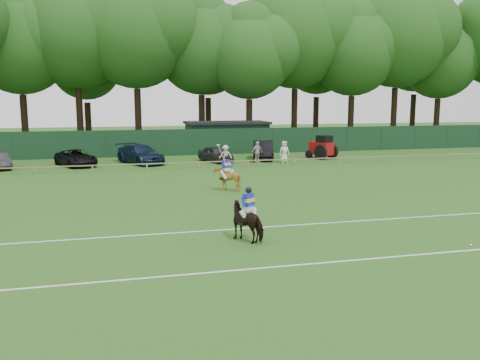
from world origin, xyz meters
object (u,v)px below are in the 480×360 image
object	(u,v)px
suv_black	(76,158)
sedan_navy	(140,154)
utility_shed	(227,136)
horse_dark	(248,221)
tractor	(322,148)
horse_chestnut	(227,178)
hatch_grey	(216,154)
spectator_right	(284,152)
polo_ball	(471,245)
spectator_mid	(257,152)
estate_black	(263,150)
spectator_left	(226,155)

from	to	relation	value
suv_black	sedan_navy	bearing A→B (deg)	-20.78
suv_black	utility_shed	size ratio (longest dim) A/B	0.56
horse_dark	tractor	world-z (taller)	tractor
horse_chestnut	sedan_navy	bearing A→B (deg)	-85.71
horse_dark	suv_black	size ratio (longest dim) A/B	0.37
hatch_grey	horse_chestnut	bearing A→B (deg)	-120.09
hatch_grey	spectator_right	distance (m)	5.84
sedan_navy	polo_ball	bearing A→B (deg)	-93.55
horse_chestnut	utility_shed	size ratio (longest dim) A/B	0.18
hatch_grey	tractor	distance (m)	9.84
spectator_mid	hatch_grey	bearing A→B (deg)	131.29
hatch_grey	utility_shed	bearing A→B (deg)	50.03
suv_black	estate_black	xyz separation A→B (m)	(15.89, 0.71, 0.17)
sedan_navy	spectator_mid	world-z (taller)	spectator_mid
spectator_mid	spectator_left	bearing A→B (deg)	167.64
spectator_mid	tractor	xyz separation A→B (m)	(6.62, 1.69, 0.07)
spectator_mid	horse_dark	bearing A→B (deg)	-129.68
spectator_right	utility_shed	xyz separation A→B (m)	(-2.59, 10.52, 0.62)
horse_chestnut	sedan_navy	world-z (taller)	sedan_navy
suv_black	polo_ball	world-z (taller)	suv_black
estate_black	spectator_right	bearing A→B (deg)	-53.97
spectator_left	spectator_mid	xyz separation A→B (m)	(2.83, 0.51, 0.11)
suv_black	spectator_mid	distance (m)	14.73
suv_black	hatch_grey	distance (m)	11.39
sedan_navy	spectator_right	distance (m)	12.08
horse_chestnut	hatch_grey	size ratio (longest dim) A/B	0.38
horse_dark	hatch_grey	world-z (taller)	horse_dark
sedan_navy	estate_black	size ratio (longest dim) A/B	1.10
hatch_grey	spectator_right	bearing A→B (deg)	-39.07
spectator_mid	polo_ball	size ratio (longest dim) A/B	20.55
horse_dark	spectator_mid	bearing A→B (deg)	-141.12
hatch_grey	sedan_navy	bearing A→B (deg)	153.21
spectator_right	tractor	size ratio (longest dim) A/B	0.62
sedan_navy	tractor	distance (m)	16.13
horse_dark	sedan_navy	distance (m)	24.75
suv_black	utility_shed	distance (m)	16.68
horse_dark	spectator_right	distance (m)	24.05
horse_chestnut	spectator_left	world-z (taller)	spectator_left
suv_black	tractor	size ratio (longest dim) A/B	1.59
hatch_grey	spectator_mid	distance (m)	3.60
hatch_grey	estate_black	xyz separation A→B (m)	(4.50, 0.99, 0.16)
utility_shed	tractor	bearing A→B (deg)	-51.44
spectator_mid	spectator_right	bearing A→B (deg)	-27.70
suv_black	hatch_grey	xyz separation A→B (m)	(11.39, -0.28, 0.01)
spectator_right	utility_shed	world-z (taller)	utility_shed
spectator_right	suv_black	bearing A→B (deg)	169.93
hatch_grey	tractor	bearing A→B (deg)	-20.61
tractor	spectator_left	bearing A→B (deg)	169.01
suv_black	spectator_mid	world-z (taller)	spectator_mid
spectator_mid	polo_ball	world-z (taller)	spectator_mid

